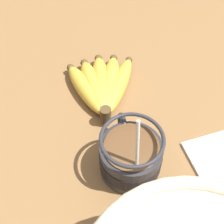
{
  "coord_description": "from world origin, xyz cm",
  "views": [
    {
      "loc": [
        -28.94,
        9.39,
        48.99
      ],
      "look_at": [
        3.86,
        2.35,
        6.45
      ],
      "focal_mm": 50.0,
      "sensor_mm": 36.0,
      "label": 1
    }
  ],
  "objects": [
    {
      "name": "table",
      "position": [
        0.0,
        0.0,
        1.28
      ],
      "size": [
        110.9,
        110.9,
        2.55
      ],
      "color": "brown",
      "rests_on": "ground"
    },
    {
      "name": "banana_bunch",
      "position": [
        12.47,
        2.55,
        4.29
      ],
      "size": [
        17.5,
        15.42,
        4.11
      ],
      "color": "#4C381E",
      "rests_on": "table"
    },
    {
      "name": "coffee_mug",
      "position": [
        -5.19,
        1.33,
        6.15
      ],
      "size": [
        13.2,
        9.93,
        15.4
      ],
      "color": "#28282D",
      "rests_on": "table"
    }
  ]
}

